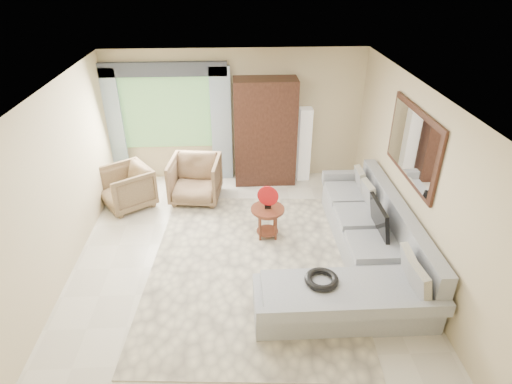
{
  "coord_description": "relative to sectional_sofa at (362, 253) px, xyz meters",
  "views": [
    {
      "loc": [
        -0.04,
        -5.1,
        4.11
      ],
      "look_at": [
        0.25,
        0.35,
        1.05
      ],
      "focal_mm": 30.0,
      "sensor_mm": 36.0,
      "label": 1
    }
  ],
  "objects": [
    {
      "name": "ground",
      "position": [
        -1.78,
        0.18,
        -0.28
      ],
      "size": [
        6.0,
        6.0,
        0.0
      ],
      "primitive_type": "plane",
      "color": "silver",
      "rests_on": "ground"
    },
    {
      "name": "area_rug",
      "position": [
        -1.61,
        0.12,
        -0.27
      ],
      "size": [
        3.27,
        4.2,
        0.02
      ],
      "primitive_type": "cube",
      "rotation": [
        0.0,
        0.0,
        -0.07
      ],
      "color": "beige",
      "rests_on": "ground"
    },
    {
      "name": "sectional_sofa",
      "position": [
        0.0,
        0.0,
        0.0
      ],
      "size": [
        2.3,
        3.46,
        0.9
      ],
      "color": "#A7ABAF",
      "rests_on": "ground"
    },
    {
      "name": "tv_screen",
      "position": [
        0.27,
        0.25,
        0.44
      ],
      "size": [
        0.14,
        0.74,
        0.48
      ],
      "primitive_type": "cube",
      "rotation": [
        0.0,
        -0.17,
        0.0
      ],
      "color": "black",
      "rests_on": "sectional_sofa"
    },
    {
      "name": "garden_hose",
      "position": [
        -0.78,
        -0.85,
        0.26
      ],
      "size": [
        0.43,
        0.43,
        0.09
      ],
      "primitive_type": "torus",
      "color": "black",
      "rests_on": "sectional_sofa"
    },
    {
      "name": "coffee_table",
      "position": [
        -1.33,
        0.89,
        0.0
      ],
      "size": [
        0.54,
        0.54,
        0.54
      ],
      "rotation": [
        0.0,
        0.0,
        0.23
      ],
      "color": "#502515",
      "rests_on": "ground"
    },
    {
      "name": "red_disc",
      "position": [
        -1.33,
        0.89,
        0.49
      ],
      "size": [
        0.33,
        0.12,
        0.34
      ],
      "primitive_type": "cylinder",
      "rotation": [
        1.57,
        0.0,
        -0.29
      ],
      "color": "#AB1113",
      "rests_on": "coffee_table"
    },
    {
      "name": "armchair_left",
      "position": [
        -3.82,
        2.01,
        0.1
      ],
      "size": [
        1.16,
        1.15,
        0.77
      ],
      "primitive_type": "imported",
      "rotation": [
        0.0,
        0.0,
        -0.96
      ],
      "color": "olive",
      "rests_on": "ground"
    },
    {
      "name": "armchair_right",
      "position": [
        -2.58,
        2.19,
        0.13
      ],
      "size": [
        1.0,
        1.02,
        0.84
      ],
      "primitive_type": "imported",
      "rotation": [
        0.0,
        0.0,
        -0.12
      ],
      "color": "brown",
      "rests_on": "ground"
    },
    {
      "name": "potted_plant",
      "position": [
        -3.97,
        2.7,
        0.01
      ],
      "size": [
        0.58,
        0.53,
        0.58
      ],
      "primitive_type": "imported",
      "rotation": [
        0.0,
        0.0,
        -0.16
      ],
      "color": "#999999",
      "rests_on": "ground"
    },
    {
      "name": "armoire",
      "position": [
        -1.23,
        2.9,
        0.77
      ],
      "size": [
        1.2,
        0.55,
        2.1
      ],
      "primitive_type": "cube",
      "color": "black",
      "rests_on": "ground"
    },
    {
      "name": "floor_lamp",
      "position": [
        -0.43,
        2.96,
        0.47
      ],
      "size": [
        0.24,
        0.24,
        1.5
      ],
      "primitive_type": "cube",
      "color": "silver",
      "rests_on": "ground"
    },
    {
      "name": "window",
      "position": [
        -3.13,
        3.15,
        1.12
      ],
      "size": [
        1.8,
        0.04,
        1.4
      ],
      "primitive_type": "cube",
      "color": "#669E59",
      "rests_on": "wall_back"
    },
    {
      "name": "curtain_left",
      "position": [
        -4.18,
        3.06,
        0.87
      ],
      "size": [
        0.4,
        0.08,
        2.3
      ],
      "primitive_type": "cube",
      "color": "#9EB7CC",
      "rests_on": "ground"
    },
    {
      "name": "curtain_right",
      "position": [
        -2.08,
        3.06,
        0.87
      ],
      "size": [
        0.4,
        0.08,
        2.3
      ],
      "primitive_type": "cube",
      "color": "#9EB7CC",
      "rests_on": "ground"
    },
    {
      "name": "valance",
      "position": [
        -3.13,
        3.08,
        1.97
      ],
      "size": [
        2.4,
        0.12,
        0.26
      ],
      "primitive_type": "cube",
      "color": "#1E232D",
      "rests_on": "wall_back"
    },
    {
      "name": "wall_mirror",
      "position": [
        0.68,
        0.53,
        1.47
      ],
      "size": [
        0.05,
        1.7,
        1.05
      ],
      "color": "black",
      "rests_on": "wall_right"
    }
  ]
}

